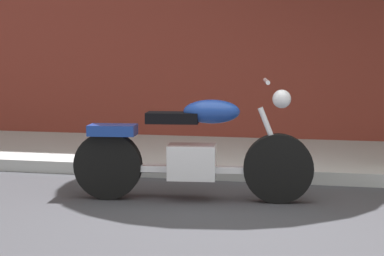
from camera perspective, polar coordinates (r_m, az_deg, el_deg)
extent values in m
plane|color=#38383D|center=(4.85, 4.34, -8.84)|extent=(60.00, 60.00, 0.00)
cube|color=#A6A6A6|center=(7.35, 6.93, -2.86)|extent=(23.18, 2.44, 0.14)
cylinder|color=black|center=(5.29, 8.63, -4.03)|extent=(0.65, 0.20, 0.64)
cylinder|color=black|center=(5.43, -8.40, -3.74)|extent=(0.65, 0.20, 0.64)
cube|color=silver|center=(5.29, 0.00, -3.39)|extent=(0.47, 0.33, 0.32)
cube|color=silver|center=(5.30, 0.00, -4.13)|extent=(1.43, 0.24, 0.06)
ellipsoid|color=navy|center=(5.21, 1.97, 1.66)|extent=(0.55, 0.32, 0.22)
cube|color=black|center=(5.25, -1.96, 1.04)|extent=(0.50, 0.29, 0.10)
cube|color=navy|center=(5.36, -7.95, -0.19)|extent=(0.46, 0.29, 0.10)
cylinder|color=silver|center=(5.24, 8.03, -1.01)|extent=(0.28, 0.08, 0.58)
cylinder|color=silver|center=(5.19, 7.46, 4.68)|extent=(0.11, 0.70, 0.04)
sphere|color=silver|center=(5.21, 8.98, 2.89)|extent=(0.17, 0.17, 0.17)
cylinder|color=silver|center=(5.49, -2.45, -4.07)|extent=(0.81, 0.18, 0.09)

